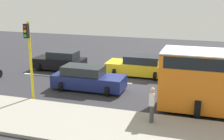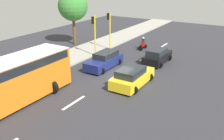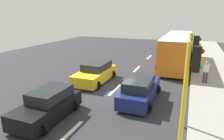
{
  "view_description": "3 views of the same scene",
  "coord_description": "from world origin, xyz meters",
  "px_view_note": "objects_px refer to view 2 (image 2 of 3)",
  "views": [
    {
      "loc": [
        19.01,
        5.81,
        6.14
      ],
      "look_at": [
        0.31,
        -0.14,
        0.92
      ],
      "focal_mm": 48.54,
      "sensor_mm": 36.0,
      "label": 1
    },
    {
      "loc": [
        -10.39,
        17.88,
        8.4
      ],
      "look_at": [
        -0.27,
        1.28,
        0.99
      ],
      "focal_mm": 39.9,
      "sensor_mm": 36.0,
      "label": 2
    },
    {
      "loc": [
        4.8,
        -12.78,
        5.29
      ],
      "look_at": [
        -0.3,
        0.14,
        1.4
      ],
      "focal_mm": 32.55,
      "sensor_mm": 36.0,
      "label": 3
    }
  ],
  "objects_px": {
    "pedestrian_near_signal": "(38,64)",
    "traffic_light_corner": "(109,26)",
    "car_yellow_cab": "(132,77)",
    "street_tree_north": "(73,6)",
    "car_black": "(157,56)",
    "traffic_light_midblock": "(94,30)",
    "motorcycle": "(143,44)",
    "car_dark_blue": "(104,60)"
  },
  "relations": [
    {
      "from": "pedestrian_near_signal",
      "to": "traffic_light_corner",
      "type": "distance_m",
      "value": 10.36
    },
    {
      "from": "car_dark_blue",
      "to": "motorcycle",
      "type": "height_order",
      "value": "motorcycle"
    },
    {
      "from": "traffic_light_midblock",
      "to": "street_tree_north",
      "type": "xyz_separation_m",
      "value": [
        5.31,
        -3.04,
        1.91
      ]
    },
    {
      "from": "pedestrian_near_signal",
      "to": "traffic_light_midblock",
      "type": "relative_size",
      "value": 0.38
    },
    {
      "from": "car_dark_blue",
      "to": "street_tree_north",
      "type": "distance_m",
      "value": 10.52
    },
    {
      "from": "car_yellow_cab",
      "to": "traffic_light_midblock",
      "type": "relative_size",
      "value": 1.0
    },
    {
      "from": "car_yellow_cab",
      "to": "motorcycle",
      "type": "distance_m",
      "value": 10.65
    },
    {
      "from": "car_black",
      "to": "pedestrian_near_signal",
      "type": "relative_size",
      "value": 2.37
    },
    {
      "from": "car_black",
      "to": "street_tree_north",
      "type": "relative_size",
      "value": 0.6
    },
    {
      "from": "pedestrian_near_signal",
      "to": "street_tree_north",
      "type": "distance_m",
      "value": 11.59
    },
    {
      "from": "car_dark_blue",
      "to": "pedestrian_near_signal",
      "type": "height_order",
      "value": "pedestrian_near_signal"
    },
    {
      "from": "traffic_light_corner",
      "to": "traffic_light_midblock",
      "type": "relative_size",
      "value": 1.0
    },
    {
      "from": "motorcycle",
      "to": "street_tree_north",
      "type": "distance_m",
      "value": 9.85
    },
    {
      "from": "motorcycle",
      "to": "pedestrian_near_signal",
      "type": "distance_m",
      "value": 13.25
    },
    {
      "from": "traffic_light_corner",
      "to": "street_tree_north",
      "type": "xyz_separation_m",
      "value": [
        5.31,
        -0.02,
        1.91
      ]
    },
    {
      "from": "traffic_light_midblock",
      "to": "motorcycle",
      "type": "bearing_deg",
      "value": -121.48
    },
    {
      "from": "car_black",
      "to": "motorcycle",
      "type": "bearing_deg",
      "value": -48.6
    },
    {
      "from": "pedestrian_near_signal",
      "to": "traffic_light_corner",
      "type": "height_order",
      "value": "traffic_light_corner"
    },
    {
      "from": "traffic_light_corner",
      "to": "street_tree_north",
      "type": "relative_size",
      "value": 0.67
    },
    {
      "from": "pedestrian_near_signal",
      "to": "traffic_light_midblock",
      "type": "xyz_separation_m",
      "value": [
        -1.17,
        -7.1,
        1.87
      ]
    },
    {
      "from": "car_black",
      "to": "pedestrian_near_signal",
      "type": "distance_m",
      "value": 11.68
    },
    {
      "from": "car_black",
      "to": "street_tree_north",
      "type": "height_order",
      "value": "street_tree_north"
    },
    {
      "from": "motorcycle",
      "to": "traffic_light_corner",
      "type": "distance_m",
      "value": 4.65
    },
    {
      "from": "car_yellow_cab",
      "to": "street_tree_north",
      "type": "height_order",
      "value": "street_tree_north"
    },
    {
      "from": "motorcycle",
      "to": "traffic_light_midblock",
      "type": "xyz_separation_m",
      "value": [
        3.29,
        5.38,
        2.29
      ]
    },
    {
      "from": "street_tree_north",
      "to": "traffic_light_midblock",
      "type": "bearing_deg",
      "value": 150.15
    },
    {
      "from": "car_yellow_cab",
      "to": "pedestrian_near_signal",
      "type": "distance_m",
      "value": 8.5
    },
    {
      "from": "pedestrian_near_signal",
      "to": "motorcycle",
      "type": "bearing_deg",
      "value": -109.66
    },
    {
      "from": "traffic_light_corner",
      "to": "traffic_light_midblock",
      "type": "distance_m",
      "value": 3.02
    },
    {
      "from": "pedestrian_near_signal",
      "to": "car_dark_blue",
      "type": "bearing_deg",
      "value": -129.26
    },
    {
      "from": "car_dark_blue",
      "to": "car_yellow_cab",
      "type": "bearing_deg",
      "value": 150.9
    },
    {
      "from": "motorcycle",
      "to": "pedestrian_near_signal",
      "type": "relative_size",
      "value": 0.91
    },
    {
      "from": "motorcycle",
      "to": "traffic_light_midblock",
      "type": "height_order",
      "value": "traffic_light_midblock"
    },
    {
      "from": "pedestrian_near_signal",
      "to": "street_tree_north",
      "type": "bearing_deg",
      "value": -67.79
    },
    {
      "from": "car_dark_blue",
      "to": "traffic_light_corner",
      "type": "height_order",
      "value": "traffic_light_corner"
    },
    {
      "from": "car_dark_blue",
      "to": "traffic_light_midblock",
      "type": "xyz_separation_m",
      "value": [
        2.76,
        -2.29,
        2.22
      ]
    },
    {
      "from": "car_black",
      "to": "traffic_light_midblock",
      "type": "bearing_deg",
      "value": 13.4
    },
    {
      "from": "motorcycle",
      "to": "car_black",
      "type": "bearing_deg",
      "value": 131.4
    },
    {
      "from": "car_dark_blue",
      "to": "street_tree_north",
      "type": "height_order",
      "value": "street_tree_north"
    },
    {
      "from": "car_yellow_cab",
      "to": "pedestrian_near_signal",
      "type": "xyz_separation_m",
      "value": [
        8.12,
        2.47,
        0.35
      ]
    },
    {
      "from": "pedestrian_near_signal",
      "to": "car_yellow_cab",
      "type": "bearing_deg",
      "value": -163.06
    },
    {
      "from": "traffic_light_midblock",
      "to": "car_dark_blue",
      "type": "bearing_deg",
      "value": 140.35
    }
  ]
}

